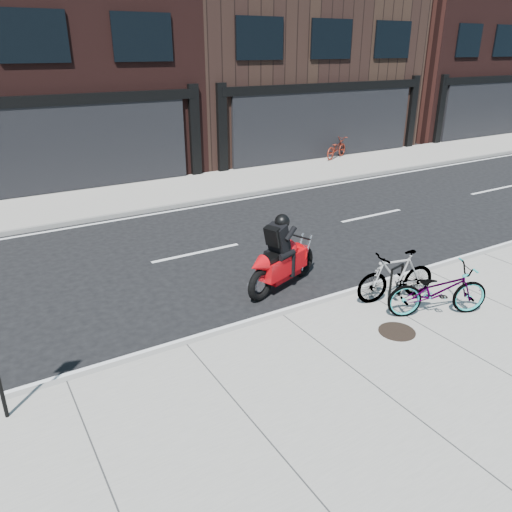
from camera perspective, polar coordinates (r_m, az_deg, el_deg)
ground at (r=11.21m, az=-2.57°, el=-3.02°), size 120.00×120.00×0.00m
sidewalk_near at (r=7.80m, az=15.97°, el=-16.29°), size 60.00×6.00×0.13m
sidewalk_far at (r=17.98m, az=-14.50°, el=6.52°), size 60.00×3.50×0.13m
building_mideast at (r=27.71m, az=1.51°, el=25.58°), size 12.00×10.00×12.50m
building_east at (r=35.58m, az=19.74°, el=24.17°), size 10.00×10.00×13.00m
bike_rack at (r=10.40m, az=15.73°, el=-2.62°), size 0.43×0.13×0.74m
bicycle_front at (r=10.02m, az=20.07°, el=-3.69°), size 2.06×1.40×1.02m
bicycle_rear at (r=10.36m, az=15.72°, el=-2.21°), size 1.79×0.84×1.04m
motorcycle at (r=10.78m, az=3.38°, el=-0.09°), size 2.19×1.06×1.70m
bicycle_far at (r=23.76m, az=9.17°, el=12.08°), size 1.86×1.29×0.93m
manhole_cover at (r=9.44m, az=15.80°, el=-8.30°), size 0.69×0.69×0.02m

